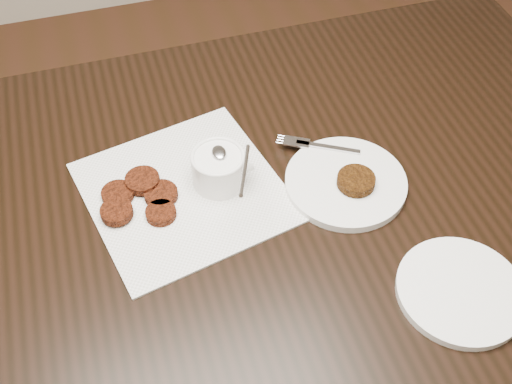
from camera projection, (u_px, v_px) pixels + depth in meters
table at (236, 329)px, 1.35m from camera, size 1.53×0.98×0.75m
napkin at (184, 192)px, 1.10m from camera, size 0.38×0.38×0.00m
sauce_ramekin at (218, 155)px, 1.07m from camera, size 0.15×0.15×0.13m
patty_cluster at (145, 194)px, 1.08m from camera, size 0.21×0.21×0.02m
plate_with_patty at (346, 179)px, 1.10m from camera, size 0.29×0.29×0.03m
plate_empty at (460, 291)px, 0.96m from camera, size 0.21×0.21×0.01m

